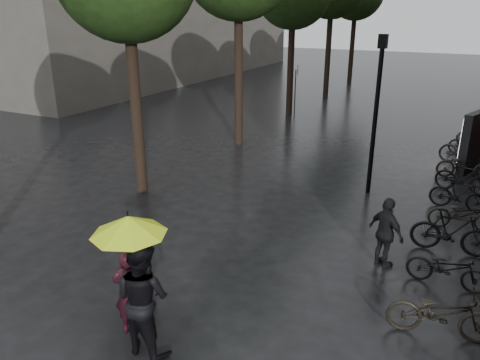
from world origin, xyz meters
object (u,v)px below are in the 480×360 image
Objects in this scene: pedestrian_walking at (386,233)px; ad_lightbox at (472,142)px; lamp_post at (377,101)px; person_black at (143,298)px; parked_bicycles at (462,189)px; person_burgundy at (130,293)px.

pedestrian_walking is 0.77× the size of ad_lightbox.
lamp_post reaches higher than pedestrian_walking.
ad_lightbox reaches higher than pedestrian_walking.
person_black reaches higher than parked_bicycles.
ad_lightbox is 0.44× the size of lamp_post.
person_black is 0.96× the size of ad_lightbox.
person_black is 0.43× the size of lamp_post.
person_black is at bearing -115.54° from parked_bicycles.
person_burgundy reaches higher than parked_bicycles.
person_burgundy is 0.56m from person_black.
person_black is 1.25× the size of pedestrian_walking.
lamp_post is (2.14, 8.25, 1.98)m from person_burgundy.
parked_bicycles is at bearing -110.72° from person_black.
person_burgundy is 0.34× the size of lamp_post.
person_black is at bearing -90.35° from ad_lightbox.
ad_lightbox is at bearing 89.12° from parked_bicycles.
ad_lightbox is at bearing -104.67° from person_black.
parked_bicycles is 6.71× the size of ad_lightbox.
person_black is 9.72m from parked_bicycles.
ad_lightbox is (0.05, 3.21, 0.55)m from parked_bicycles.
ad_lightbox reaches higher than parked_bicycles.
parked_bicycles is at bearing -71.74° from ad_lightbox.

